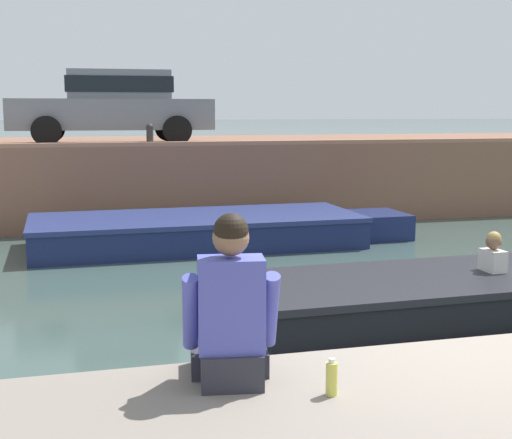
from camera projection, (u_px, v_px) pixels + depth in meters
The scene contains 10 objects.
ground_plane at pixel (269, 287), 9.77m from camera, with size 400.00×400.00×0.00m, color #384C47.
far_quay_wall at pixel (179, 175), 17.36m from camera, with size 60.00×6.00×1.70m, color brown.
far_wall_coping at pixel (199, 143), 14.47m from camera, with size 60.00×0.24×0.08m, color #9F6C52.
boat_moored_central_navy at pixel (212, 230), 12.77m from camera, with size 6.92×2.36×0.55m.
motorboat_passing at pixel (456, 293), 8.47m from camera, with size 5.86×1.98×0.97m.
car_left_inner_grey at pixel (114, 104), 15.31m from camera, with size 4.28×2.13×1.54m.
mooring_bollard_mid at pixel (150, 134), 14.32m from camera, with size 0.15×0.15×0.45m.
person_seated_left at pixel (231, 318), 3.94m from camera, with size 0.57×0.57×0.96m.
bottle_drink at pixel (332, 378), 3.79m from camera, with size 0.06×0.06×0.20m.
snack_bag at pixel (225, 379), 3.90m from camera, with size 0.18×0.12×0.10m, color orange.
Camera 1 is at (-2.61, -4.09, 2.38)m, focal length 50.00 mm.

